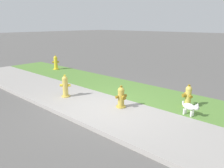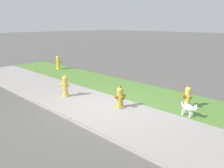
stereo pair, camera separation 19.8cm
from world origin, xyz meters
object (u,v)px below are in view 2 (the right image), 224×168
(fire_hydrant_near_corner, at_px, (188,97))
(fire_hydrant_far_end, at_px, (65,86))
(small_white_dog, at_px, (189,108))
(fire_hydrant_across_street, at_px, (58,62))
(fire_hydrant_by_grass_verge, at_px, (120,97))

(fire_hydrant_near_corner, distance_m, fire_hydrant_far_end, 4.07)
(small_white_dog, bearing_deg, fire_hydrant_across_street, 179.97)
(fire_hydrant_near_corner, height_order, fire_hydrant_across_street, fire_hydrant_across_street)
(fire_hydrant_by_grass_verge, xyz_separation_m, fire_hydrant_across_street, (-6.40, 1.98, 0.06))
(fire_hydrant_by_grass_verge, relative_size, fire_hydrant_far_end, 0.87)
(fire_hydrant_by_grass_verge, distance_m, fire_hydrant_across_street, 6.70)
(fire_hydrant_by_grass_verge, xyz_separation_m, fire_hydrant_near_corner, (1.48, 1.44, 0.01))
(fire_hydrant_by_grass_verge, relative_size, small_white_dog, 1.35)
(small_white_dog, bearing_deg, fire_hydrant_near_corner, 127.19)
(fire_hydrant_near_corner, xyz_separation_m, small_white_dog, (0.35, -0.63, -0.09))
(fire_hydrant_across_street, xyz_separation_m, small_white_dog, (8.22, -1.18, -0.13))
(fire_hydrant_far_end, bearing_deg, small_white_dog, -24.23)
(fire_hydrant_by_grass_verge, height_order, fire_hydrant_across_street, fire_hydrant_across_street)
(fire_hydrant_across_street, bearing_deg, small_white_dog, -64.20)
(fire_hydrant_by_grass_verge, bearing_deg, fire_hydrant_far_end, -56.90)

